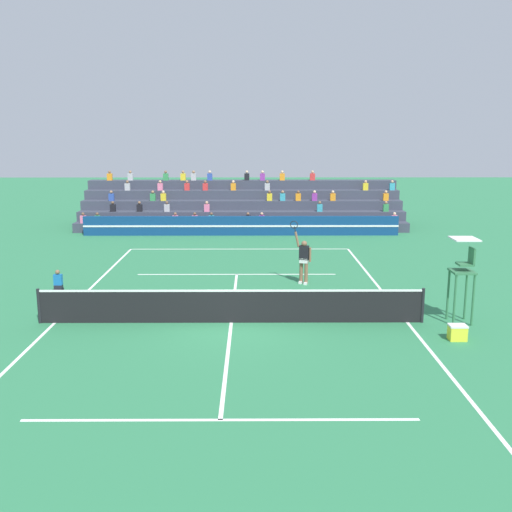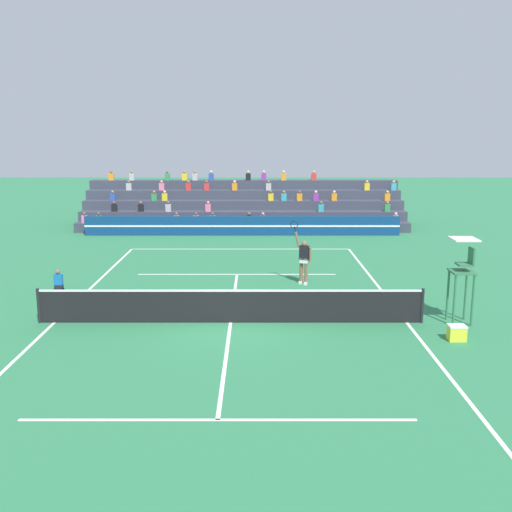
{
  "view_description": "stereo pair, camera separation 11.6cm",
  "coord_description": "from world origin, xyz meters",
  "px_view_note": "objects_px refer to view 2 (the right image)",
  "views": [
    {
      "loc": [
        0.68,
        -17.83,
        5.85
      ],
      "look_at": [
        0.8,
        4.91,
        1.1
      ],
      "focal_mm": 42.0,
      "sensor_mm": 36.0,
      "label": 1
    },
    {
      "loc": [
        0.79,
        -17.83,
        5.85
      ],
      "look_at": [
        0.8,
        4.91,
        1.1
      ],
      "focal_mm": 42.0,
      "sensor_mm": 36.0,
      "label": 2
    }
  ],
  "objects_px": {
    "umpire_chair": "(463,269)",
    "equipment_cooler": "(457,333)",
    "tennis_player": "(304,259)",
    "ball_kid_courtside": "(58,283)",
    "tennis_ball": "(112,296)"
  },
  "relations": [
    {
      "from": "ball_kid_courtside",
      "to": "tennis_player",
      "type": "height_order",
      "value": "tennis_player"
    },
    {
      "from": "tennis_ball",
      "to": "equipment_cooler",
      "type": "distance_m",
      "value": 11.82
    },
    {
      "from": "ball_kid_courtside",
      "to": "tennis_ball",
      "type": "height_order",
      "value": "ball_kid_courtside"
    },
    {
      "from": "equipment_cooler",
      "to": "ball_kid_courtside",
      "type": "bearing_deg",
      "value": 157.96
    },
    {
      "from": "umpire_chair",
      "to": "ball_kid_courtside",
      "type": "distance_m",
      "value": 14.24
    },
    {
      "from": "ball_kid_courtside",
      "to": "tennis_player",
      "type": "distance_m",
      "value": 9.28
    },
    {
      "from": "umpire_chair",
      "to": "tennis_player",
      "type": "height_order",
      "value": "umpire_chair"
    },
    {
      "from": "umpire_chair",
      "to": "equipment_cooler",
      "type": "xyz_separation_m",
      "value": [
        -0.63,
        -1.61,
        -1.49
      ]
    },
    {
      "from": "tennis_player",
      "to": "equipment_cooler",
      "type": "bearing_deg",
      "value": -59.12
    },
    {
      "from": "tennis_ball",
      "to": "equipment_cooler",
      "type": "xyz_separation_m",
      "value": [
        10.89,
        -4.58,
        0.19
      ]
    },
    {
      "from": "umpire_chair",
      "to": "equipment_cooler",
      "type": "height_order",
      "value": "umpire_chair"
    },
    {
      "from": "umpire_chair",
      "to": "equipment_cooler",
      "type": "bearing_deg",
      "value": -111.42
    },
    {
      "from": "equipment_cooler",
      "to": "tennis_ball",
      "type": "bearing_deg",
      "value": 157.2
    },
    {
      "from": "ball_kid_courtside",
      "to": "tennis_ball",
      "type": "bearing_deg",
      "value": -18.08
    },
    {
      "from": "umpire_chair",
      "to": "tennis_ball",
      "type": "relative_size",
      "value": 39.26
    }
  ]
}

